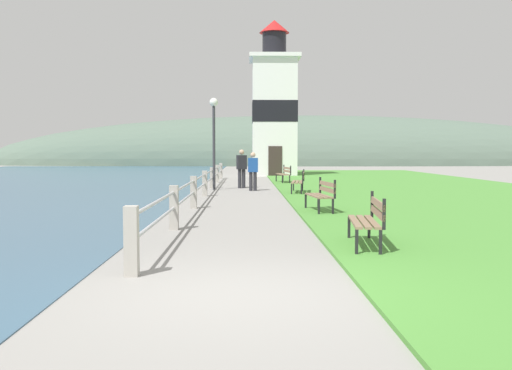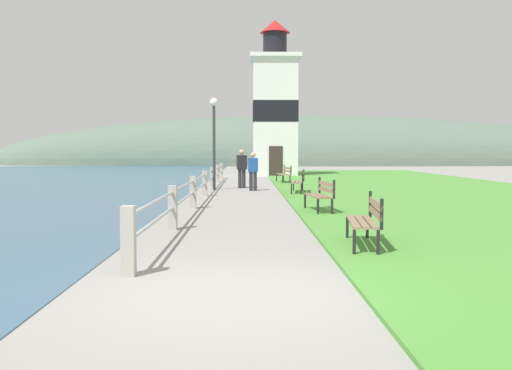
% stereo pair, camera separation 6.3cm
% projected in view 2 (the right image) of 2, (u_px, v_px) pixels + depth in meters
% --- Properties ---
extents(ground_plane, '(160.00, 160.00, 0.00)m').
position_uv_depth(ground_plane, '(231.00, 294.00, 6.70)').
color(ground_plane, gray).
extents(grass_verge, '(12.00, 49.65, 0.06)m').
position_uv_depth(grass_verge, '(426.00, 191.00, 23.32)').
color(grass_verge, '#4C8E38').
rests_on(grass_verge, ground_plane).
extents(seawall_railing, '(0.18, 27.31, 0.95)m').
position_uv_depth(seawall_railing, '(205.00, 181.00, 21.18)').
color(seawall_railing, '#A8A399').
rests_on(seawall_railing, ground_plane).
extents(park_bench_near, '(0.66, 1.78, 0.94)m').
position_uv_depth(park_bench_near, '(367.00, 218.00, 9.76)').
color(park_bench_near, '#846B51').
rests_on(park_bench_near, ground_plane).
extents(park_bench_midway, '(0.65, 1.69, 0.94)m').
position_uv_depth(park_bench_midway, '(321.00, 193.00, 15.46)').
color(park_bench_midway, '#846B51').
rests_on(park_bench_midway, ground_plane).
extents(park_bench_far, '(0.70, 2.00, 0.94)m').
position_uv_depth(park_bench_far, '(300.00, 180.00, 22.34)').
color(park_bench_far, '#846B51').
rests_on(park_bench_far, ground_plane).
extents(park_bench_by_lighthouse, '(0.70, 1.87, 0.94)m').
position_uv_depth(park_bench_by_lighthouse, '(285.00, 173.00, 29.63)').
color(park_bench_by_lighthouse, '#846B51').
rests_on(park_bench_by_lighthouse, ground_plane).
extents(lighthouse, '(3.38, 3.38, 10.47)m').
position_uv_depth(lighthouse, '(275.00, 109.00, 38.63)').
color(lighthouse, white).
rests_on(lighthouse, ground_plane).
extents(person_strolling, '(0.42, 0.27, 1.63)m').
position_uv_depth(person_strolling, '(253.00, 170.00, 24.04)').
color(person_strolling, '#28282D').
rests_on(person_strolling, ground_plane).
extents(person_by_railing, '(0.48, 0.37, 1.75)m').
position_uv_depth(person_by_railing, '(242.00, 167.00, 25.73)').
color(person_by_railing, '#28282D').
rests_on(person_by_railing, ground_plane).
extents(lamp_post, '(0.36, 0.36, 3.96)m').
position_uv_depth(lamp_post, '(214.00, 126.00, 24.55)').
color(lamp_post, '#333338').
rests_on(lamp_post, ground_plane).
extents(distant_hillside, '(80.00, 16.00, 12.00)m').
position_uv_depth(distant_hillside, '(311.00, 165.00, 69.79)').
color(distant_hillside, '#566B5B').
rests_on(distant_hillside, ground_plane).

